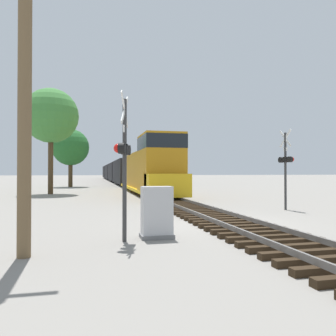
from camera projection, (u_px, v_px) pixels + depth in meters
ground_plane at (224, 223)px, 12.50m from camera, size 400.00×400.00×0.00m
rail_track_bed at (224, 220)px, 12.50m from camera, size 2.60×160.00×0.31m
freight_train at (117, 172)px, 63.74m from camera, size 2.89×90.49×4.71m
crossing_signal_near at (124, 154)px, 9.23m from camera, size 0.56×1.01×4.18m
crossing_signal_far at (286, 162)px, 16.93m from camera, size 0.38×1.01×4.16m
relay_cabinet at (157, 213)px, 9.71m from camera, size 0.97×0.65×1.53m
utility_pole at (25, 85)px, 7.53m from camera, size 1.80×0.31×7.71m
tree_far_right at (51, 116)px, 29.15m from camera, size 4.85×4.85×9.42m
tree_mid_background at (71, 147)px, 43.03m from camera, size 4.79×4.79×7.63m
tree_deep_background at (160, 154)px, 65.66m from camera, size 5.27×5.27×8.18m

